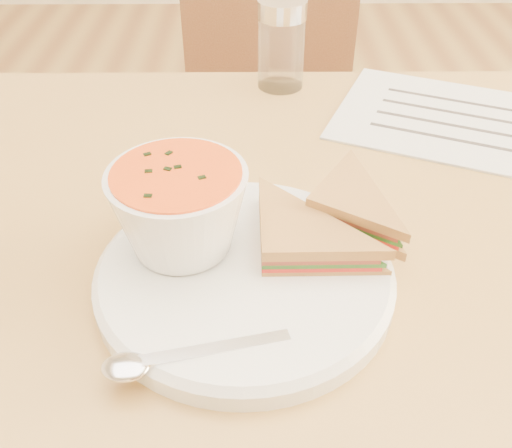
{
  "coord_description": "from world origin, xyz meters",
  "views": [
    {
      "loc": [
        -0.06,
        -0.44,
        1.1
      ],
      "look_at": [
        -0.06,
        -0.07,
        0.8
      ],
      "focal_mm": 40.0,
      "sensor_mm": 36.0,
      "label": 1
    }
  ],
  "objects_px": {
    "dining_table": "(295,427)",
    "condiment_shaker": "(281,45)",
    "chair_far": "(257,172)",
    "soup_bowl": "(180,214)",
    "plate": "(245,276)"
  },
  "relations": [
    {
      "from": "dining_table",
      "to": "condiment_shaker",
      "type": "height_order",
      "value": "condiment_shaker"
    },
    {
      "from": "chair_far",
      "to": "soup_bowl",
      "type": "relative_size",
      "value": 7.08
    },
    {
      "from": "chair_far",
      "to": "condiment_shaker",
      "type": "bearing_deg",
      "value": 104.52
    },
    {
      "from": "chair_far",
      "to": "soup_bowl",
      "type": "height_order",
      "value": "soup_bowl"
    },
    {
      "from": "chair_far",
      "to": "soup_bowl",
      "type": "distance_m",
      "value": 0.76
    },
    {
      "from": "soup_bowl",
      "to": "condiment_shaker",
      "type": "height_order",
      "value": "condiment_shaker"
    },
    {
      "from": "dining_table",
      "to": "soup_bowl",
      "type": "height_order",
      "value": "soup_bowl"
    },
    {
      "from": "dining_table",
      "to": "plate",
      "type": "xyz_separation_m",
      "value": [
        -0.07,
        -0.09,
        0.38
      ]
    },
    {
      "from": "condiment_shaker",
      "to": "soup_bowl",
      "type": "bearing_deg",
      "value": -105.49
    },
    {
      "from": "chair_far",
      "to": "soup_bowl",
      "type": "bearing_deg",
      "value": 92.24
    },
    {
      "from": "dining_table",
      "to": "condiment_shaker",
      "type": "relative_size",
      "value": 8.45
    },
    {
      "from": "dining_table",
      "to": "chair_far",
      "type": "bearing_deg",
      "value": 94.67
    },
    {
      "from": "dining_table",
      "to": "chair_far",
      "type": "relative_size",
      "value": 1.2
    },
    {
      "from": "plate",
      "to": "soup_bowl",
      "type": "bearing_deg",
      "value": 154.19
    },
    {
      "from": "chair_far",
      "to": "condiment_shaker",
      "type": "xyz_separation_m",
      "value": [
        0.03,
        -0.28,
        0.39
      ]
    }
  ]
}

